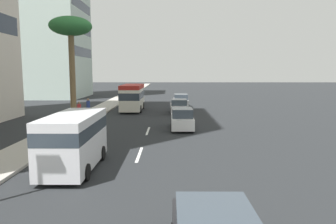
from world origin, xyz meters
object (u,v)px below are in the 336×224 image
minibus_third (132,97)px  palm_tree (71,30)px  van_fourth (74,138)px  car_second (136,99)px  car_fifth (182,119)px  car_sixth (179,107)px  pedestrian_mid_block (88,106)px  car_seventh (181,101)px  pedestrian_near_lamp (79,109)px

minibus_third → palm_tree: palm_tree is taller
van_fourth → car_second: bearing=-179.5°
car_fifth → car_second: bearing=17.0°
car_sixth → palm_tree: bearing=128.1°
pedestrian_mid_block → car_seventh: bearing=-87.7°
car_second → pedestrian_near_lamp: pedestrian_near_lamp is taller
car_sixth → pedestrian_mid_block: 9.63m
car_seventh → pedestrian_mid_block: size_ratio=2.67×
car_second → palm_tree: palm_tree is taller
car_second → car_sixth: (-8.99, -5.66, -0.07)m
minibus_third → palm_tree: bearing=-22.7°
car_second → van_fourth: size_ratio=0.87×
car_seventh → pedestrian_mid_block: (-9.55, 9.34, 0.34)m
minibus_third → car_sixth: (-2.22, -5.29, -0.92)m
minibus_third → van_fourth: 22.25m
pedestrian_mid_block → car_second: bearing=-57.9°
car_fifth → palm_tree: palm_tree is taller
car_second → minibus_third: 6.83m
car_seventh → pedestrian_mid_block: 13.37m
car_second → car_sixth: 10.63m
van_fourth → minibus_third: bearing=179.7°
car_seventh → van_fourth: bearing=167.4°
car_second → car_sixth: car_second is taller
minibus_third → palm_tree: size_ratio=0.74×
car_second → car_sixth: size_ratio=1.08×
car_fifth → pedestrian_mid_block: (5.94, 8.92, 0.35)m
car_second → pedestrian_near_lamp: (-14.09, 3.74, 0.22)m
car_sixth → van_fourth: bearing=164.8°
van_fourth → pedestrian_near_lamp: van_fourth is taller
pedestrian_mid_block → palm_tree: size_ratio=0.20×
minibus_third → car_seventh: minibus_third is taller
minibus_third → palm_tree: (-9.48, 3.96, 6.26)m
van_fourth → car_fifth: size_ratio=1.25×
car_fifth → palm_tree: 11.88m
car_fifth → pedestrian_mid_block: bearing=56.3°
car_seventh → car_second: bearing=63.6°
car_fifth → pedestrian_mid_block: pedestrian_mid_block is taller
car_sixth → car_second: bearing=32.2°
car_seventh → palm_tree: 17.87m
car_sixth → pedestrian_near_lamp: pedestrian_near_lamp is taller
car_second → car_sixth: bearing=32.2°
pedestrian_near_lamp → pedestrian_mid_block: pedestrian_mid_block is taller
van_fourth → palm_tree: size_ratio=0.59×
minibus_third → van_fourth: (-22.25, 0.13, -0.18)m
car_fifth → car_sixth: size_ratio=1.00×
car_second → car_fifth: 19.36m
van_fourth → palm_tree: palm_tree is taller
car_sixth → palm_tree: 13.78m
palm_tree → car_sixth: bearing=-51.9°
minibus_third → pedestrian_mid_block: size_ratio=3.72×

